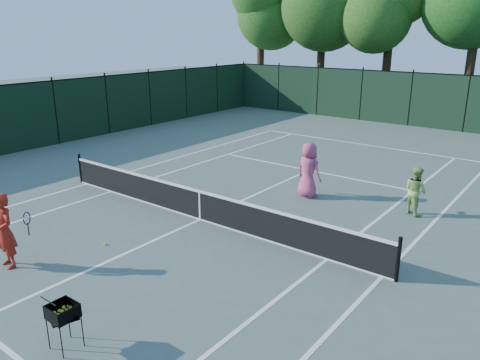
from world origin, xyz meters
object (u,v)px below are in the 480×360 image
Objects in this scene: coach at (5,231)px; player_pink at (309,170)px; player_green at (415,191)px; loose_ball_midcourt at (105,244)px; ball_hopper at (63,312)px.

player_pink reaches higher than coach.
loose_ball_midcourt is (-5.58, -7.03, -0.70)m from player_green.
coach is at bearing 84.96° from player_green.
player_pink reaches higher than ball_hopper.
coach reaches higher than ball_hopper.
ball_hopper is at bearing 104.94° from player_green.
player_green is at bearing 58.50° from coach.
coach is 26.12× the size of loose_ball_midcourt.
player_green is at bearing 94.00° from ball_hopper.
ball_hopper is 12.57× the size of loose_ball_midcourt.
player_pink is 6.89m from loose_ball_midcourt.
ball_hopper is (3.70, -0.90, -0.17)m from coach.
ball_hopper reaches higher than loose_ball_midcourt.
coach is 9.05m from player_pink.
ball_hopper is (-2.72, -9.99, -0.02)m from player_green.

